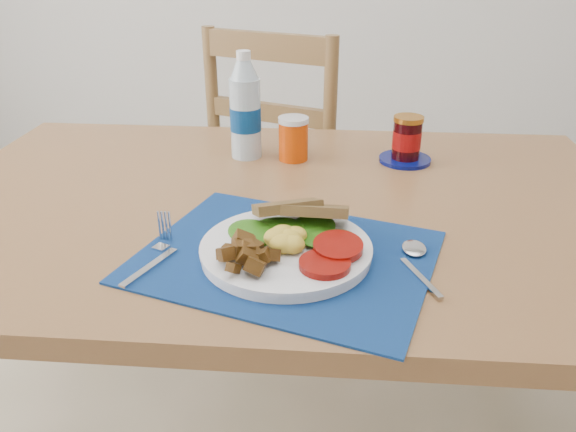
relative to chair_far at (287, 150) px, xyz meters
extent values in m
cube|color=brown|center=(0.05, -0.70, 0.13)|extent=(1.40, 0.90, 0.04)
cylinder|color=brown|center=(-0.59, -0.31, -0.24)|extent=(0.06, 0.06, 0.71)
cylinder|color=brown|center=(0.69, -0.31, -0.24)|extent=(0.06, 0.06, 0.71)
cube|color=brown|center=(0.03, 0.07, -0.14)|extent=(0.57, 0.55, 0.04)
cylinder|color=brown|center=(0.27, 0.17, -0.38)|extent=(0.04, 0.04, 0.43)
cylinder|color=brown|center=(-0.09, 0.30, -0.38)|extent=(0.04, 0.04, 0.43)
cylinder|color=brown|center=(0.14, -0.17, -0.38)|extent=(0.04, 0.04, 0.43)
cylinder|color=brown|center=(-0.22, -0.03, -0.38)|extent=(0.04, 0.04, 0.43)
cube|color=brown|center=(-0.04, -0.11, 0.34)|extent=(0.39, 0.17, 0.51)
cube|color=#040732|center=(0.08, -0.93, 0.15)|extent=(0.53, 0.47, 0.00)
cylinder|color=silver|center=(0.08, -0.93, 0.16)|extent=(0.27, 0.27, 0.02)
ellipsoid|color=gold|center=(0.08, -0.93, 0.19)|extent=(0.07, 0.06, 0.03)
cylinder|color=#910F05|center=(0.15, -0.97, 0.18)|extent=(0.08, 0.08, 0.01)
ellipsoid|color=#184208|center=(0.09, -0.89, 0.18)|extent=(0.14, 0.09, 0.01)
cube|color=olive|center=(0.10, -0.85, 0.20)|extent=(0.12, 0.09, 0.04)
cube|color=#B2B5BA|center=(-0.13, -0.98, 0.16)|extent=(0.06, 0.12, 0.00)
cube|color=#B2B5BA|center=(-0.13, -0.90, 0.16)|extent=(0.04, 0.07, 0.00)
cube|color=#B2B5BA|center=(0.28, -0.98, 0.16)|extent=(0.05, 0.11, 0.00)
ellipsoid|color=#B2B5BA|center=(0.28, -0.90, 0.16)|extent=(0.04, 0.05, 0.00)
cylinder|color=#ADBFCC|center=(-0.05, -0.47, 0.24)|extent=(0.07, 0.07, 0.18)
cylinder|color=navy|center=(-0.05, -0.47, 0.24)|extent=(0.07, 0.07, 0.05)
cone|color=#ADBFCC|center=(-0.05, -0.47, 0.35)|extent=(0.06, 0.06, 0.04)
cylinder|color=white|center=(-0.05, -0.47, 0.38)|extent=(0.03, 0.03, 0.02)
cylinder|color=#D33E05|center=(0.06, -0.48, 0.20)|extent=(0.07, 0.07, 0.09)
cylinder|color=#050D57|center=(0.31, -0.48, 0.16)|extent=(0.12, 0.12, 0.01)
cylinder|color=black|center=(0.31, -0.48, 0.20)|extent=(0.06, 0.06, 0.09)
cylinder|color=maroon|center=(0.31, -0.48, 0.20)|extent=(0.06, 0.06, 0.04)
cylinder|color=#B06B1D|center=(0.31, -0.48, 0.25)|extent=(0.07, 0.07, 0.01)
camera|label=1|loc=(0.14, -1.70, 0.61)|focal=35.00mm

